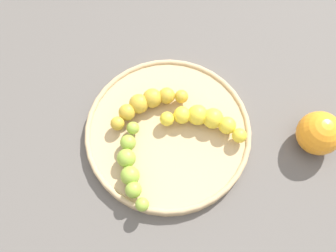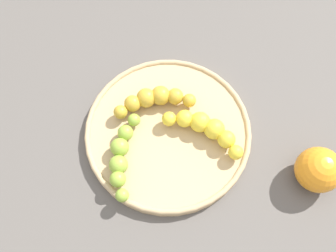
# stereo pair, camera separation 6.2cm
# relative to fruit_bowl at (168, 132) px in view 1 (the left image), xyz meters

# --- Properties ---
(ground_plane) EXTENTS (2.40, 2.40, 0.00)m
(ground_plane) POSITION_rel_fruit_bowl_xyz_m (0.00, 0.00, -0.01)
(ground_plane) COLOR #56514C
(fruit_bowl) EXTENTS (0.30, 0.30, 0.02)m
(fruit_bowl) POSITION_rel_fruit_bowl_xyz_m (0.00, 0.00, 0.00)
(fruit_bowl) COLOR tan
(fruit_bowl) RESTS_ON ground_plane
(banana_spotted) EXTENTS (0.09, 0.13, 0.04)m
(banana_spotted) POSITION_rel_fruit_bowl_xyz_m (-0.06, 0.01, 0.02)
(banana_spotted) COLOR gold
(banana_spotted) RESTS_ON fruit_bowl
(banana_green) EXTENTS (0.11, 0.12, 0.03)m
(banana_green) POSITION_rel_fruit_bowl_xyz_m (-0.01, -0.09, 0.02)
(banana_green) COLOR #8CAD38
(banana_green) RESTS_ON fruit_bowl
(banana_yellow) EXTENTS (0.14, 0.08, 0.04)m
(banana_yellow) POSITION_rel_fruit_bowl_xyz_m (0.04, 0.05, 0.03)
(banana_yellow) COLOR yellow
(banana_yellow) RESTS_ON fruit_bowl
(orange_fruit) EXTENTS (0.08, 0.08, 0.08)m
(orange_fruit) POSITION_rel_fruit_bowl_xyz_m (0.22, 0.14, 0.03)
(orange_fruit) COLOR orange
(orange_fruit) RESTS_ON ground_plane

